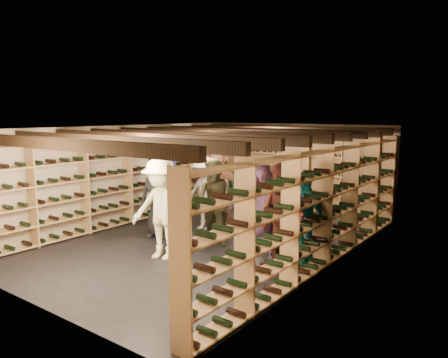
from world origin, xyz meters
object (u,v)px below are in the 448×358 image
at_px(person_1, 173,211).
at_px(person_12, 282,215).
at_px(crate_stack_right, 264,209).
at_px(person_4, 304,216).
at_px(crate_stack_left, 264,210).
at_px(person_10, 237,196).
at_px(person_2, 215,202).
at_px(person_7, 274,206).
at_px(person_9, 204,193).
at_px(person_0, 160,194).
at_px(crate_loose, 303,217).
at_px(person_6, 168,193).
at_px(person_11, 260,210).
at_px(person_3, 161,209).
at_px(person_5, 218,186).
at_px(person_8, 283,219).

height_order(person_1, person_12, person_1).
xyz_separation_m(crate_stack_right, person_4, (2.27, -2.34, 0.57)).
height_order(crate_stack_left, person_12, person_12).
bearing_deg(person_10, crate_stack_right, 108.01).
distance_m(person_2, person_7, 1.19).
bearing_deg(person_9, person_0, -111.69).
height_order(crate_loose, person_0, person_0).
bearing_deg(person_6, person_11, 6.58).
bearing_deg(person_3, person_1, 98.32).
xyz_separation_m(crate_loose, person_10, (-0.92, -1.60, 0.68)).
bearing_deg(person_5, person_0, -107.58).
distance_m(person_7, person_12, 0.55).
xyz_separation_m(crate_stack_left, person_10, (-0.27, -0.76, 0.42)).
height_order(person_5, person_7, person_5).
bearing_deg(person_9, person_10, 47.67).
bearing_deg(person_0, crate_loose, 44.14).
distance_m(crate_stack_right, person_12, 2.85).
relative_size(crate_loose, person_7, 0.31).
bearing_deg(person_8, person_0, -174.54).
bearing_deg(person_4, person_1, -140.44).
height_order(person_1, person_6, person_6).
xyz_separation_m(person_3, person_7, (1.23, 2.00, -0.13)).
relative_size(person_2, person_5, 0.95).
bearing_deg(person_8, person_5, 157.51).
xyz_separation_m(person_1, person_10, (0.07, 2.12, -0.02)).
distance_m(crate_stack_left, person_11, 2.70).
height_order(crate_stack_left, person_9, person_9).
bearing_deg(person_7, person_12, -67.34).
bearing_deg(person_11, crate_stack_right, 111.20).
distance_m(person_6, person_10, 1.62).
bearing_deg(person_8, crate_loose, 122.91).
xyz_separation_m(person_3, person_10, (-0.12, 2.63, -0.18)).
relative_size(person_9, person_11, 0.94).
bearing_deg(person_7, person_6, 164.35).
bearing_deg(person_7, person_4, -53.85).
bearing_deg(person_3, person_9, 95.40).
xyz_separation_m(person_7, person_11, (0.23, -0.89, 0.10)).
bearing_deg(person_1, person_8, 6.10).
bearing_deg(person_11, person_4, 19.04).
relative_size(crate_stack_right, person_8, 0.30).
height_order(person_1, person_3, person_3).
relative_size(person_7, person_8, 0.86).
xyz_separation_m(crate_stack_right, person_7, (1.34, -1.82, 0.56)).
xyz_separation_m(crate_stack_right, person_2, (0.37, -2.52, 0.64)).
distance_m(crate_stack_left, person_6, 2.41).
distance_m(person_6, person_7, 2.62).
xyz_separation_m(crate_loose, person_0, (-1.86, -3.20, 0.86)).
bearing_deg(crate_loose, person_9, -123.62).
bearing_deg(person_12, person_2, -155.33).
bearing_deg(person_7, person_11, -100.55).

